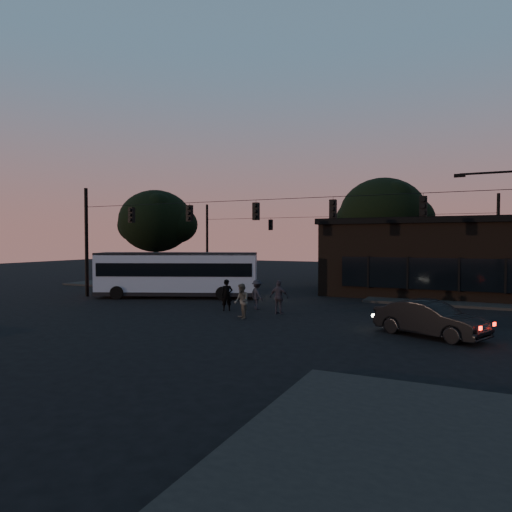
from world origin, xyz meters
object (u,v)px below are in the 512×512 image
at_px(pedestrian_c, 279,297).
at_px(pedestrian_a, 227,295).
at_px(pedestrian_b, 241,301).
at_px(car, 430,319).
at_px(pedestrian_d, 257,294).
at_px(building, 438,257).
at_px(bus, 177,272).

bearing_deg(pedestrian_c, pedestrian_a, 4.36).
xyz_separation_m(pedestrian_b, pedestrian_c, (1.16, 2.11, 0.03)).
height_order(car, pedestrian_c, pedestrian_c).
height_order(pedestrian_b, pedestrian_c, pedestrian_c).
bearing_deg(pedestrian_c, car, 161.86).
xyz_separation_m(pedestrian_a, pedestrian_d, (1.28, 1.20, -0.03)).
xyz_separation_m(car, pedestrian_d, (-9.43, 3.64, 0.11)).
bearing_deg(building, pedestrian_a, -126.59).
relative_size(bus, pedestrian_a, 6.34).
height_order(bus, pedestrian_d, bus).
relative_size(pedestrian_b, pedestrian_d, 1.04).
xyz_separation_m(building, bus, (-15.96, -9.80, -0.99)).
relative_size(pedestrian_a, pedestrian_c, 0.96).
bearing_deg(pedestrian_c, building, -116.89).
bearing_deg(pedestrian_b, pedestrian_c, 108.94).
height_order(pedestrian_a, pedestrian_c, pedestrian_c).
relative_size(building, pedestrian_a, 8.88).
bearing_deg(pedestrian_b, car, 44.28).
bearing_deg(building, bus, -148.44).
height_order(building, pedestrian_c, building).
bearing_deg(pedestrian_d, building, -88.86).
bearing_deg(pedestrian_a, pedestrian_b, -75.76).
bearing_deg(pedestrian_a, pedestrian_c, -26.69).
bearing_deg(bus, car, -43.13).
relative_size(bus, pedestrian_c, 6.11).
bearing_deg(pedestrian_a, pedestrian_d, 12.90).
height_order(bus, pedestrian_a, bus).
xyz_separation_m(bus, pedestrian_a, (5.91, -3.73, -0.85)).
relative_size(car, pedestrian_a, 2.54).
xyz_separation_m(pedestrian_a, pedestrian_c, (3.04, 0.19, 0.03)).
distance_m(pedestrian_a, pedestrian_c, 3.05).
xyz_separation_m(bus, pedestrian_d, (7.19, -2.53, -0.88)).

